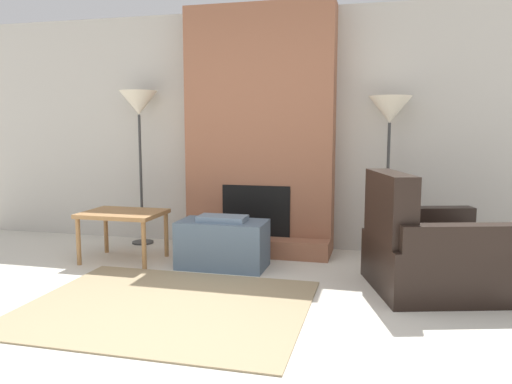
{
  "coord_description": "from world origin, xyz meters",
  "views": [
    {
      "loc": [
        1.26,
        -2.67,
        1.33
      ],
      "look_at": [
        0.0,
        2.41,
        0.65
      ],
      "focal_mm": 35.0,
      "sensor_mm": 36.0,
      "label": 1
    }
  ],
  "objects_px": {
    "armchair": "(428,255)",
    "side_table": "(123,218)",
    "ottoman": "(223,243)",
    "floor_lamp_right": "(390,115)",
    "floor_lamp_left": "(139,108)"
  },
  "relations": [
    {
      "from": "ottoman",
      "to": "side_table",
      "type": "relative_size",
      "value": 1.08
    },
    {
      "from": "ottoman",
      "to": "floor_lamp_right",
      "type": "height_order",
      "value": "floor_lamp_right"
    },
    {
      "from": "ottoman",
      "to": "armchair",
      "type": "distance_m",
      "value": 1.86
    },
    {
      "from": "ottoman",
      "to": "floor_lamp_left",
      "type": "distance_m",
      "value": 1.94
    },
    {
      "from": "side_table",
      "to": "floor_lamp_right",
      "type": "xyz_separation_m",
      "value": [
        2.56,
        0.75,
        1.02
      ]
    },
    {
      "from": "armchair",
      "to": "floor_lamp_right",
      "type": "bearing_deg",
      "value": 1.97
    },
    {
      "from": "floor_lamp_right",
      "to": "floor_lamp_left",
      "type": "bearing_deg",
      "value": -180.0
    },
    {
      "from": "floor_lamp_left",
      "to": "floor_lamp_right",
      "type": "height_order",
      "value": "floor_lamp_left"
    },
    {
      "from": "side_table",
      "to": "floor_lamp_right",
      "type": "relative_size",
      "value": 0.47
    },
    {
      "from": "floor_lamp_left",
      "to": "floor_lamp_right",
      "type": "relative_size",
      "value": 1.06
    },
    {
      "from": "ottoman",
      "to": "side_table",
      "type": "distance_m",
      "value": 1.06
    },
    {
      "from": "ottoman",
      "to": "floor_lamp_left",
      "type": "xyz_separation_m",
      "value": [
        -1.21,
        0.74,
        1.32
      ]
    },
    {
      "from": "side_table",
      "to": "floor_lamp_left",
      "type": "relative_size",
      "value": 0.45
    },
    {
      "from": "armchair",
      "to": "side_table",
      "type": "distance_m",
      "value": 2.89
    },
    {
      "from": "ottoman",
      "to": "side_table",
      "type": "bearing_deg",
      "value": -179.45
    }
  ]
}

